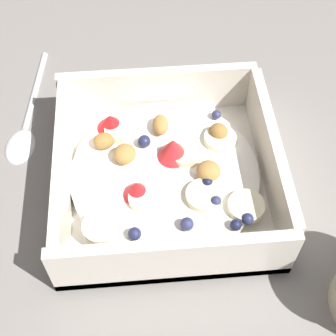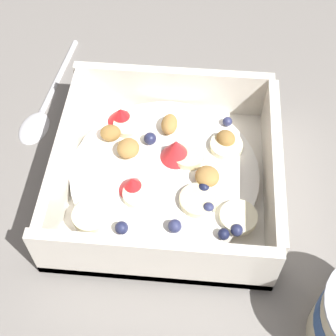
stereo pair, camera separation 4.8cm
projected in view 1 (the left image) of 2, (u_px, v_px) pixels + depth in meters
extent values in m
plane|color=gray|center=(163.00, 171.00, 0.51)|extent=(2.40, 2.40, 0.00)
cube|color=white|center=(168.00, 182.00, 0.50)|extent=(0.21, 0.21, 0.01)
cube|color=white|center=(160.00, 93.00, 0.53)|extent=(0.21, 0.01, 0.07)
cube|color=white|center=(178.00, 261.00, 0.42)|extent=(0.21, 0.01, 0.07)
cube|color=white|center=(270.00, 160.00, 0.48)|extent=(0.01, 0.19, 0.07)
cube|color=white|center=(64.00, 173.00, 0.47)|extent=(0.01, 0.19, 0.07)
cylinder|color=white|center=(168.00, 175.00, 0.49)|extent=(0.19, 0.19, 0.02)
cylinder|color=#F7EFC6|center=(220.00, 139.00, 0.50)|extent=(0.04, 0.04, 0.01)
cylinder|color=beige|center=(204.00, 196.00, 0.46)|extent=(0.05, 0.05, 0.01)
cylinder|color=beige|center=(186.00, 156.00, 0.49)|extent=(0.04, 0.04, 0.01)
cylinder|color=#F4EAB7|center=(101.00, 227.00, 0.44)|extent=(0.05, 0.05, 0.01)
cylinder|color=#F4EAB7|center=(120.00, 131.00, 0.51)|extent=(0.04, 0.04, 0.01)
cylinder|color=#F7EFC6|center=(246.00, 206.00, 0.45)|extent=(0.04, 0.04, 0.01)
cylinder|color=#F7EFC6|center=(144.00, 198.00, 0.46)|extent=(0.04, 0.04, 0.01)
cone|color=red|center=(173.00, 145.00, 0.48)|extent=(0.03, 0.03, 0.02)
cone|color=red|center=(111.00, 122.00, 0.51)|extent=(0.04, 0.04, 0.02)
cone|color=red|center=(137.00, 189.00, 0.46)|extent=(0.04, 0.04, 0.02)
sphere|color=#191E3D|center=(236.00, 225.00, 0.44)|extent=(0.01, 0.01, 0.01)
sphere|color=navy|center=(187.00, 224.00, 0.44)|extent=(0.01, 0.01, 0.01)
sphere|color=#23284C|center=(144.00, 141.00, 0.49)|extent=(0.01, 0.01, 0.01)
sphere|color=#191E3D|center=(207.00, 182.00, 0.47)|extent=(0.01, 0.01, 0.01)
sphere|color=navy|center=(216.00, 115.00, 0.52)|extent=(0.01, 0.01, 0.01)
sphere|color=#23284C|center=(135.00, 234.00, 0.43)|extent=(0.01, 0.01, 0.01)
sphere|color=#23284C|center=(248.00, 219.00, 0.44)|extent=(0.01, 0.01, 0.01)
sphere|color=navy|center=(216.00, 201.00, 0.45)|extent=(0.01, 0.01, 0.01)
ellipsoid|color=olive|center=(219.00, 131.00, 0.50)|extent=(0.03, 0.03, 0.02)
ellipsoid|color=#AD7F42|center=(125.00, 151.00, 0.48)|extent=(0.03, 0.03, 0.02)
ellipsoid|color=olive|center=(104.00, 141.00, 0.49)|extent=(0.02, 0.02, 0.02)
ellipsoid|color=#AD7F42|center=(209.00, 171.00, 0.47)|extent=(0.03, 0.03, 0.02)
ellipsoid|color=#AD7F42|center=(160.00, 125.00, 0.50)|extent=(0.02, 0.03, 0.02)
ellipsoid|color=silver|center=(19.00, 144.00, 0.53)|extent=(0.04, 0.05, 0.01)
cylinder|color=silver|center=(35.00, 88.00, 0.58)|extent=(0.02, 0.12, 0.01)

